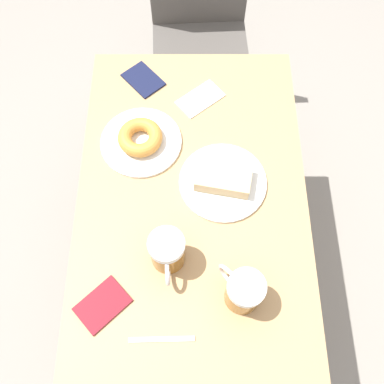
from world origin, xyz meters
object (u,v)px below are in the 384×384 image
(fork, at_px, (162,339))
(passport_far_edge, at_px, (103,305))
(plate_with_cake, at_px, (223,180))
(beer_mug_center, at_px, (168,252))
(napkin_folded, at_px, (200,99))
(beer_mug_left, at_px, (244,291))
(passport_near_edge, at_px, (143,80))
(chair, at_px, (199,24))
(plate_with_donut, at_px, (140,140))

(fork, bearing_deg, passport_far_edge, 151.44)
(plate_with_cake, xyz_separation_m, beer_mug_center, (-0.15, -0.22, 0.04))
(napkin_folded, distance_m, fork, 0.73)
(fork, distance_m, passport_far_edge, 0.17)
(napkin_folded, height_order, passport_far_edge, passport_far_edge)
(beer_mug_left, relative_size, passport_near_edge, 0.78)
(beer_mug_center, distance_m, passport_near_edge, 0.60)
(chair, distance_m, passport_far_edge, 1.24)
(plate_with_donut, xyz_separation_m, passport_far_edge, (-0.07, -0.48, -0.02))
(plate_with_donut, xyz_separation_m, beer_mug_center, (0.09, -0.36, 0.04))
(beer_mug_left, distance_m, fork, 0.23)
(plate_with_donut, distance_m, beer_mug_center, 0.37)
(passport_near_edge, bearing_deg, napkin_folded, -22.42)
(plate_with_cake, bearing_deg, passport_far_edge, -132.24)
(plate_with_donut, height_order, passport_near_edge, plate_with_donut)
(fork, distance_m, passport_near_edge, 0.80)
(beer_mug_center, bearing_deg, fork, -93.27)
(plate_with_donut, distance_m, passport_near_edge, 0.24)
(chair, xyz_separation_m, passport_near_edge, (-0.19, -0.48, 0.22))
(chair, bearing_deg, fork, -97.63)
(beer_mug_left, bearing_deg, fork, -152.16)
(plate_with_donut, bearing_deg, fork, -82.03)
(beer_mug_center, height_order, napkin_folded, beer_mug_center)
(passport_near_edge, bearing_deg, passport_far_edge, -95.35)
(fork, bearing_deg, passport_near_edge, 96.02)
(fork, relative_size, passport_far_edge, 1.06)
(chair, bearing_deg, passport_near_edge, -114.57)
(chair, height_order, beer_mug_left, beer_mug_left)
(beer_mug_left, relative_size, napkin_folded, 0.74)
(beer_mug_left, height_order, passport_far_edge, beer_mug_left)
(beer_mug_left, height_order, beer_mug_center, same)
(fork, bearing_deg, plate_with_donut, 97.97)
(fork, bearing_deg, beer_mug_center, 86.73)
(plate_with_donut, xyz_separation_m, fork, (0.08, -0.56, -0.02))
(napkin_folded, bearing_deg, passport_far_edge, -111.40)
(plate_with_donut, distance_m, beer_mug_left, 0.53)
(beer_mug_center, distance_m, napkin_folded, 0.53)
(beer_mug_left, xyz_separation_m, passport_far_edge, (-0.35, -0.02, -0.06))
(fork, relative_size, passport_near_edge, 1.05)
(plate_with_cake, height_order, beer_mug_center, beer_mug_center)
(plate_with_donut, height_order, passport_far_edge, plate_with_donut)
(passport_far_edge, bearing_deg, fork, -28.56)
(plate_with_cake, relative_size, plate_with_donut, 1.03)
(plate_with_donut, bearing_deg, beer_mug_left, -58.84)
(napkin_folded, height_order, fork, same)
(beer_mug_left, bearing_deg, passport_far_edge, -176.38)
(plate_with_cake, distance_m, fork, 0.45)
(beer_mug_center, distance_m, fork, 0.21)
(plate_with_donut, relative_size, beer_mug_center, 1.81)
(beer_mug_center, relative_size, fork, 0.83)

